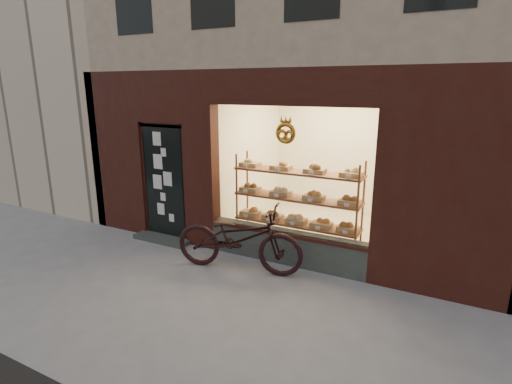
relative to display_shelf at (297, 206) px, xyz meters
The scene contains 4 objects.
ground 2.73m from the display_shelf, 100.01° to the right, with size 90.00×90.00×0.00m, color slate.
neighbor_left 11.09m from the display_shelf, 163.64° to the left, with size 12.00×7.00×9.00m, color #BAA993.
display_shelf is the anchor object (origin of this frame).
bicycle 1.22m from the display_shelf, 117.66° to the right, with size 0.72×2.05×1.08m, color black.
Camera 1 is at (2.86, -3.53, 2.83)m, focal length 28.00 mm.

